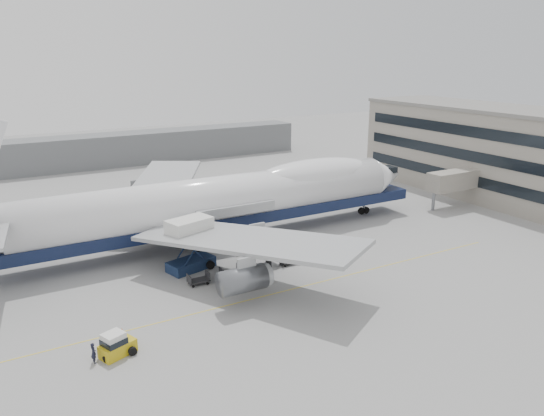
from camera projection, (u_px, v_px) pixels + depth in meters
ground at (262, 271)px, 61.93m from camera, size 260.00×260.00×0.00m
apron_line at (288, 290)px, 56.94m from camera, size 60.00×0.15×0.01m
hangar at (65, 154)px, 114.44m from camera, size 110.00×8.00×7.00m
airliner at (222, 200)px, 70.64m from camera, size 67.00×55.30×19.98m
catering_truck at (190, 241)px, 61.54m from camera, size 6.02×4.80×6.22m
baggage_tug at (116, 345)px, 44.43m from camera, size 3.30×2.51×2.15m
ground_worker at (94, 353)px, 43.42m from camera, size 0.55×0.73×1.80m
traffic_cone at (122, 331)px, 48.19m from camera, size 0.35×0.35×0.51m
dolly_0 at (198, 280)px, 58.24m from camera, size 2.30×1.35×1.30m
dolly_1 at (230, 273)px, 60.09m from camera, size 2.30×1.35×1.30m
dolly_2 at (260, 266)px, 61.95m from camera, size 2.30×1.35×1.30m
dolly_3 at (289, 260)px, 63.80m from camera, size 2.30×1.35×1.30m
dolly_4 at (315, 254)px, 65.65m from camera, size 2.30×1.35×1.30m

